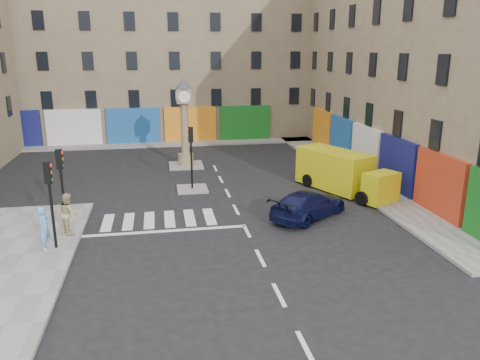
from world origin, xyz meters
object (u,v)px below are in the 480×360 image
object	(u,v)px
clock_pillar	(184,117)
navy_sedan	(309,204)
pedestrian_blue	(45,228)
pedestrian_tan	(68,213)
traffic_light_left_near	(50,191)
traffic_light_left_far	(61,176)
yellow_van	(342,172)
traffic_light_island	(191,148)

from	to	relation	value
clock_pillar	navy_sedan	world-z (taller)	clock_pillar
pedestrian_blue	pedestrian_tan	xyz separation A→B (m)	(0.66, 1.66, 0.02)
traffic_light_left_near	pedestrian_tan	size ratio (longest dim) A/B	1.98
traffic_light_left_far	yellow_van	bearing A→B (deg)	13.51
navy_sedan	pedestrian_tan	xyz separation A→B (m)	(-11.41, -0.45, 0.40)
yellow_van	pedestrian_tan	size ratio (longest dim) A/B	3.57
traffic_light_left_near	traffic_light_island	xyz separation A→B (m)	(6.30, 7.80, -0.03)
traffic_light_left_near	navy_sedan	distance (m)	12.04
traffic_light_left_far	pedestrian_blue	distance (m)	2.92
traffic_light_island	yellow_van	distance (m)	9.00
traffic_light_left_near	traffic_light_left_far	size ratio (longest dim) A/B	1.00
navy_sedan	traffic_light_left_near	bearing A→B (deg)	63.15
yellow_van	pedestrian_blue	distance (m)	16.51
pedestrian_blue	traffic_light_left_near	bearing A→B (deg)	-70.71
traffic_light_left_near	traffic_light_left_far	bearing A→B (deg)	90.00
traffic_light_island	yellow_van	xyz separation A→B (m)	(8.70, -1.80, -1.42)
traffic_light_left_far	clock_pillar	distance (m)	13.05
pedestrian_blue	navy_sedan	bearing A→B (deg)	-68.05
clock_pillar	yellow_van	distance (m)	11.92
traffic_light_island	clock_pillar	xyz separation A→B (m)	(0.00, 6.00, 0.96)
yellow_van	pedestrian_tan	bearing A→B (deg)	172.38
traffic_light_left_far	clock_pillar	xyz separation A→B (m)	(6.30, 11.40, 0.93)
traffic_light_left_near	traffic_light_island	distance (m)	10.03
traffic_light_left_near	traffic_light_left_far	xyz separation A→B (m)	(0.00, 2.40, 0.00)
traffic_light_left_far	navy_sedan	bearing A→B (deg)	-1.61
traffic_light_island	navy_sedan	world-z (taller)	traffic_light_island
clock_pillar	traffic_light_island	bearing A→B (deg)	-90.00
traffic_light_island	pedestrian_tan	world-z (taller)	traffic_light_island
traffic_light_left_near	clock_pillar	xyz separation A→B (m)	(6.30, 13.80, 0.93)
yellow_van	traffic_light_left_near	bearing A→B (deg)	177.57
traffic_light_island	yellow_van	bearing A→B (deg)	-11.66
navy_sedan	clock_pillar	bearing A→B (deg)	-12.13
navy_sedan	pedestrian_blue	size ratio (longest dim) A/B	2.58
traffic_light_left_far	traffic_light_island	xyz separation A→B (m)	(6.30, 5.40, -0.03)
traffic_light_left_far	traffic_light_island	bearing A→B (deg)	40.60
traffic_light_left_near	pedestrian_tan	xyz separation A→B (m)	(0.30, 1.62, -1.54)
yellow_van	pedestrian_blue	bearing A→B (deg)	177.26
traffic_light_left_near	navy_sedan	size ratio (longest dim) A/B	0.78
clock_pillar	pedestrian_blue	bearing A→B (deg)	-115.70
traffic_light_left_near	clock_pillar	size ratio (longest dim) A/B	0.61
navy_sedan	pedestrian_tan	size ratio (longest dim) A/B	2.52
pedestrian_blue	traffic_light_left_far	bearing A→B (deg)	3.62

